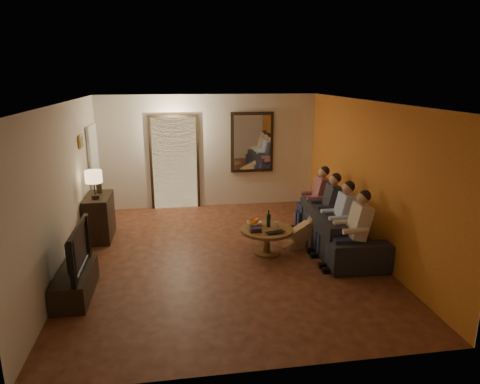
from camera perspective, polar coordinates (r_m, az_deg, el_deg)
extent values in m
cube|color=#441C12|center=(7.45, -1.94, -8.51)|extent=(5.00, 6.00, 0.01)
cube|color=white|center=(6.83, -2.14, 11.87)|extent=(5.00, 6.00, 0.01)
cube|color=beige|center=(9.95, -4.13, 5.38)|extent=(5.00, 0.02, 2.60)
cube|color=beige|center=(4.22, 2.93, -8.63)|extent=(5.00, 0.02, 2.60)
cube|color=beige|center=(7.19, -22.24, 0.39)|extent=(0.02, 6.00, 2.60)
cube|color=beige|center=(7.73, 16.71, 1.87)|extent=(0.02, 6.00, 2.60)
cube|color=#BB6C20|center=(7.72, 16.64, 1.87)|extent=(0.01, 6.00, 2.60)
cube|color=#FFE0A5|center=(9.95, -8.70, 3.78)|extent=(1.00, 0.06, 2.10)
cube|color=black|center=(9.94, -8.70, 3.76)|extent=(1.12, 0.04, 2.22)
cube|color=silver|center=(9.98, -7.23, 3.00)|extent=(0.45, 0.03, 1.70)
cube|color=black|center=(10.01, 1.62, 6.64)|extent=(1.00, 0.05, 1.40)
cube|color=white|center=(9.98, 1.65, 6.61)|extent=(0.86, 0.02, 1.26)
cube|color=white|center=(9.43, -18.79, 2.31)|extent=(0.06, 0.85, 2.04)
cube|color=#B28C33|center=(8.32, -20.46, 6.35)|extent=(0.03, 0.28, 0.24)
cube|color=brown|center=(8.32, -20.36, 6.35)|extent=(0.01, 0.22, 0.18)
cube|color=black|center=(8.52, -18.23, -3.19)|extent=(0.45, 0.94, 0.83)
cube|color=black|center=(6.55, -21.10, -11.28)|extent=(0.45, 1.14, 0.38)
imported|color=black|center=(6.35, -21.55, -7.10)|extent=(1.13, 0.15, 0.65)
imported|color=black|center=(7.90, 12.99, -4.71)|extent=(2.49, 1.06, 0.72)
cylinder|color=brown|center=(7.50, 3.58, -6.52)|extent=(0.98, 0.98, 0.45)
imported|color=white|center=(7.57, 1.92, -4.19)|extent=(0.26, 0.26, 0.06)
cylinder|color=silver|center=(7.48, 4.88, -4.34)|extent=(0.06, 0.06, 0.10)
imported|color=black|center=(7.18, 4.87, -5.52)|extent=(0.37, 0.29, 0.03)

